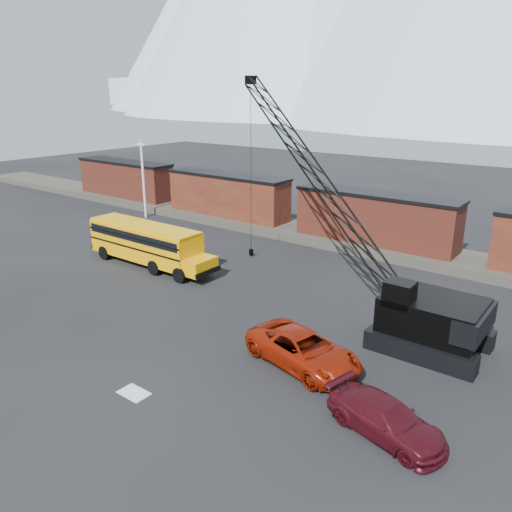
{
  "coord_description": "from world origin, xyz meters",
  "views": [
    {
      "loc": [
        16.34,
        -15.92,
        12.76
      ],
      "look_at": [
        -1.39,
        7.48,
        3.0
      ],
      "focal_mm": 35.0,
      "sensor_mm": 36.0,
      "label": 1
    }
  ],
  "objects_px": {
    "maroon_suv": "(386,419)",
    "red_pickup": "(303,350)",
    "school_bus": "(148,243)",
    "crawler_crane": "(316,174)"
  },
  "relations": [
    {
      "from": "school_bus",
      "to": "crawler_crane",
      "type": "height_order",
      "value": "crawler_crane"
    },
    {
      "from": "maroon_suv",
      "to": "school_bus",
      "type": "bearing_deg",
      "value": 84.33
    },
    {
      "from": "crawler_crane",
      "to": "school_bus",
      "type": "bearing_deg",
      "value": -165.12
    },
    {
      "from": "maroon_suv",
      "to": "crawler_crane",
      "type": "distance_m",
      "value": 16.58
    },
    {
      "from": "red_pickup",
      "to": "maroon_suv",
      "type": "bearing_deg",
      "value": -102.25
    },
    {
      "from": "maroon_suv",
      "to": "red_pickup",
      "type": "bearing_deg",
      "value": 78.55
    },
    {
      "from": "school_bus",
      "to": "maroon_suv",
      "type": "height_order",
      "value": "school_bus"
    },
    {
      "from": "maroon_suv",
      "to": "crawler_crane",
      "type": "xyz_separation_m",
      "value": [
        -10.04,
        11.13,
        7.09
      ]
    },
    {
      "from": "school_bus",
      "to": "red_pickup",
      "type": "xyz_separation_m",
      "value": [
        17.19,
        -5.35,
        -0.94
      ]
    },
    {
      "from": "red_pickup",
      "to": "crawler_crane",
      "type": "distance_m",
      "value": 12.08
    }
  ]
}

